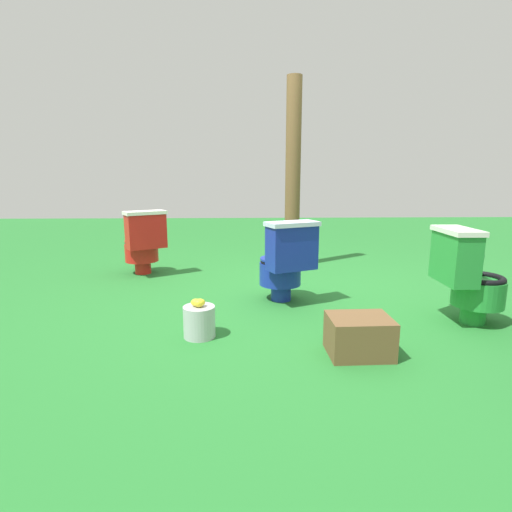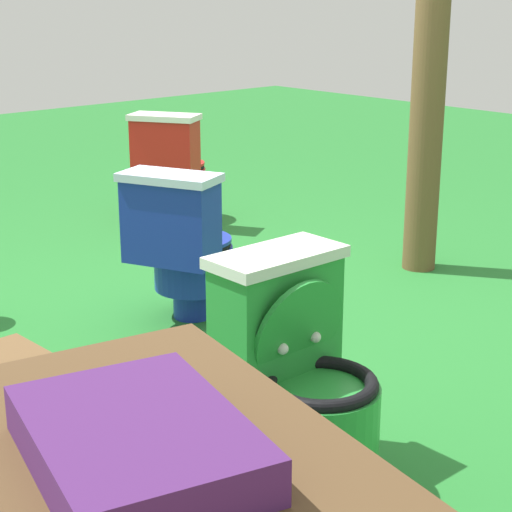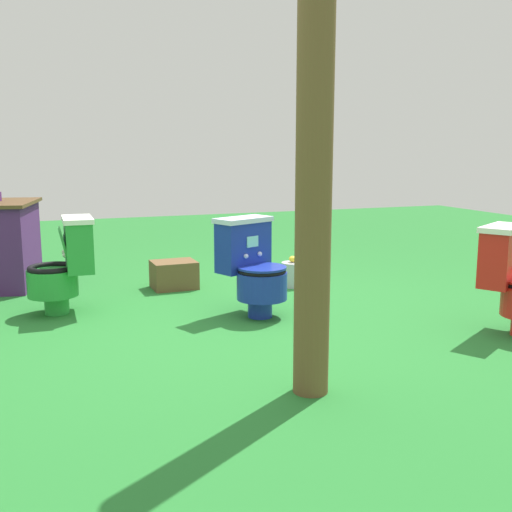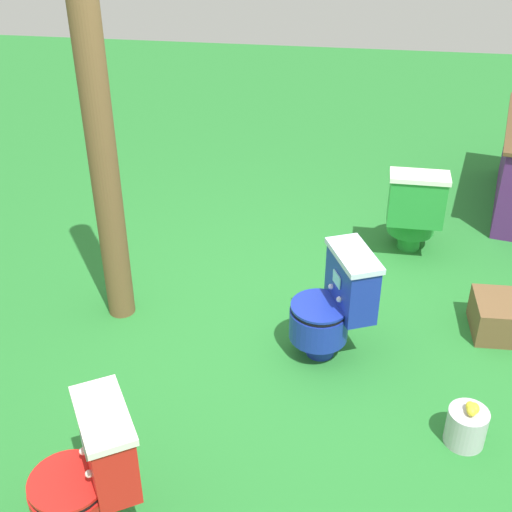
{
  "view_description": "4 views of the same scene",
  "coord_description": "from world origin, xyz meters",
  "px_view_note": "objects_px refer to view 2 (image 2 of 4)",
  "views": [
    {
      "loc": [
        0.47,
        3.58,
        1.11
      ],
      "look_at": [
        0.35,
        -0.14,
        0.36
      ],
      "focal_mm": 28.37,
      "sensor_mm": 36.0,
      "label": 1
    },
    {
      "loc": [
        -2.95,
        2.5,
        1.51
      ],
      "look_at": [
        -0.15,
        -0.06,
        0.33
      ],
      "focal_mm": 61.7,
      "sensor_mm": 36.0,
      "label": 2
    },
    {
      "loc": [
        -1.42,
        -3.95,
        1.23
      ],
      "look_at": [
        -0.02,
        -0.25,
        0.52
      ],
      "focal_mm": 42.42,
      "sensor_mm": 36.0,
      "label": 3
    },
    {
      "loc": [
        3.58,
        0.15,
        2.89
      ],
      "look_at": [
        -0.12,
        -0.36,
        0.54
      ],
      "focal_mm": 48.37,
      "sensor_mm": 36.0,
      "label": 4
    }
  ],
  "objects_px": {
    "toilet_red": "(172,167)",
    "wooden_post": "(430,64)",
    "toilet_blue": "(184,245)",
    "small_crate": "(8,391)",
    "toilet_green": "(299,367)"
  },
  "relations": [
    {
      "from": "toilet_red",
      "to": "wooden_post",
      "type": "height_order",
      "value": "wooden_post"
    },
    {
      "from": "toilet_red",
      "to": "wooden_post",
      "type": "distance_m",
      "value": 1.91
    },
    {
      "from": "toilet_blue",
      "to": "wooden_post",
      "type": "xyz_separation_m",
      "value": [
        -0.23,
        -1.46,
        0.74
      ]
    },
    {
      "from": "toilet_red",
      "to": "small_crate",
      "type": "bearing_deg",
      "value": -80.15
    },
    {
      "from": "toilet_blue",
      "to": "toilet_red",
      "type": "distance_m",
      "value": 1.82
    },
    {
      "from": "toilet_red",
      "to": "wooden_post",
      "type": "xyz_separation_m",
      "value": [
        -1.71,
        -0.4,
        0.74
      ]
    },
    {
      "from": "toilet_green",
      "to": "toilet_red",
      "type": "relative_size",
      "value": 1.0
    },
    {
      "from": "toilet_blue",
      "to": "toilet_green",
      "type": "bearing_deg",
      "value": -46.46
    },
    {
      "from": "toilet_red",
      "to": "small_crate",
      "type": "distance_m",
      "value": 2.82
    },
    {
      "from": "small_crate",
      "to": "wooden_post",
      "type": "bearing_deg",
      "value": -87.22
    },
    {
      "from": "toilet_blue",
      "to": "small_crate",
      "type": "height_order",
      "value": "toilet_blue"
    },
    {
      "from": "toilet_green",
      "to": "wooden_post",
      "type": "distance_m",
      "value": 2.4
    },
    {
      "from": "toilet_green",
      "to": "toilet_blue",
      "type": "bearing_deg",
      "value": -112.3
    },
    {
      "from": "small_crate",
      "to": "toilet_blue",
      "type": "bearing_deg",
      "value": -71.77
    },
    {
      "from": "toilet_red",
      "to": "small_crate",
      "type": "xyz_separation_m",
      "value": [
        -1.83,
        2.13,
        -0.25
      ]
    }
  ]
}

